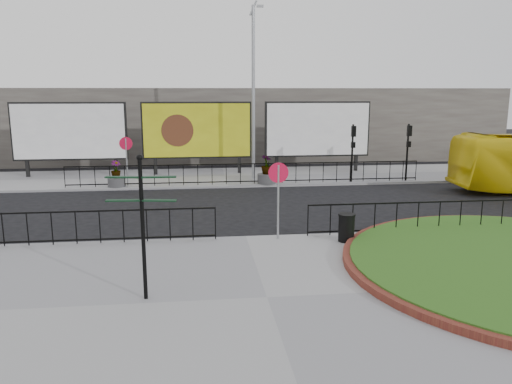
{
  "coord_description": "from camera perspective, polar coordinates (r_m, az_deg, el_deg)",
  "views": [
    {
      "loc": [
        -1.52,
        -15.68,
        4.77
      ],
      "look_at": [
        0.47,
        1.15,
        1.35
      ],
      "focal_mm": 35.0,
      "sensor_mm": 36.0,
      "label": 1
    }
  ],
  "objects": [
    {
      "name": "ground",
      "position": [
        16.46,
        -1.17,
        -5.45
      ],
      "size": [
        90.0,
        90.0,
        0.0
      ],
      "primitive_type": "plane",
      "color": "black",
      "rests_on": "ground"
    },
    {
      "name": "pavement_near",
      "position": [
        11.77,
        1.27,
        -12.2
      ],
      "size": [
        30.0,
        10.0,
        0.12
      ],
      "primitive_type": "cube",
      "color": "gray",
      "rests_on": "ground"
    },
    {
      "name": "pavement_far",
      "position": [
        28.12,
        -3.57,
        1.73
      ],
      "size": [
        44.0,
        6.0,
        0.12
      ],
      "primitive_type": "cube",
      "color": "gray",
      "rests_on": "ground"
    },
    {
      "name": "railing_near_left",
      "position": [
        16.53,
        -22.29,
        -3.84
      ],
      "size": [
        10.0,
        0.1,
        1.1
      ],
      "primitive_type": null,
      "color": "black",
      "rests_on": "pavement_near"
    },
    {
      "name": "railing_near_right",
      "position": [
        17.82,
        20.23,
        -2.62
      ],
      "size": [
        9.0,
        0.1,
        1.1
      ],
      "primitive_type": null,
      "color": "black",
      "rests_on": "pavement_near"
    },
    {
      "name": "railing_far",
      "position": [
        25.44,
        -0.99,
        2.12
      ],
      "size": [
        18.0,
        0.1,
        1.1
      ],
      "primitive_type": null,
      "color": "black",
      "rests_on": "pavement_far"
    },
    {
      "name": "speed_sign_far",
      "position": [
        25.48,
        -14.61,
        4.6
      ],
      "size": [
        0.64,
        0.07,
        2.47
      ],
      "color": "gray",
      "rests_on": "pavement_far"
    },
    {
      "name": "speed_sign_near",
      "position": [
        15.75,
        2.56,
        0.94
      ],
      "size": [
        0.64,
        0.07,
        2.47
      ],
      "color": "gray",
      "rests_on": "pavement_near"
    },
    {
      "name": "billboard_left",
      "position": [
        29.57,
        -20.53,
        6.47
      ],
      "size": [
        6.2,
        0.31,
        4.1
      ],
      "color": "black",
      "rests_on": "pavement_far"
    },
    {
      "name": "billboard_mid",
      "position": [
        28.73,
        -6.75,
        6.99
      ],
      "size": [
        6.2,
        0.31,
        4.1
      ],
      "color": "black",
      "rests_on": "pavement_far"
    },
    {
      "name": "billboard_right",
      "position": [
        29.58,
        7.04,
        7.1
      ],
      "size": [
        6.2,
        0.31,
        4.1
      ],
      "color": "black",
      "rests_on": "pavement_far"
    },
    {
      "name": "lamp_post",
      "position": [
        26.85,
        -0.29,
        11.52
      ],
      "size": [
        0.74,
        0.18,
        9.23
      ],
      "color": "gray",
      "rests_on": "pavement_far"
    },
    {
      "name": "signal_pole_a",
      "position": [
        26.41,
        11.01,
        5.38
      ],
      "size": [
        0.22,
        0.26,
        3.0
      ],
      "color": "black",
      "rests_on": "pavement_far"
    },
    {
      "name": "signal_pole_b",
      "position": [
        27.47,
        17.0,
        5.32
      ],
      "size": [
        0.22,
        0.26,
        3.0
      ],
      "color": "black",
      "rests_on": "pavement_far"
    },
    {
      "name": "building_backdrop",
      "position": [
        37.78,
        -4.49,
        7.92
      ],
      "size": [
        40.0,
        10.0,
        5.0
      ],
      "primitive_type": "cube",
      "color": "slate",
      "rests_on": "ground"
    },
    {
      "name": "fingerpost_sign",
      "position": [
        11.33,
        -12.89,
        -2.41
      ],
      "size": [
        1.55,
        0.4,
        3.32
      ],
      "rotation": [
        0.0,
        0.0,
        -0.17
      ],
      "color": "black",
      "rests_on": "pavement_near"
    },
    {
      "name": "litter_bin",
      "position": [
        16.0,
        10.29,
        -4.01
      ],
      "size": [
        0.54,
        0.54,
        0.89
      ],
      "color": "black",
      "rests_on": "pavement_near"
    },
    {
      "name": "planter_a",
      "position": [
        25.74,
        -15.69,
        1.65
      ],
      "size": [
        0.85,
        0.85,
        1.31
      ],
      "color": "#4C4C4F",
      "rests_on": "pavement_far"
    },
    {
      "name": "planter_b",
      "position": [
        25.65,
        1.21,
        2.2
      ],
      "size": [
        0.95,
        0.95,
        1.48
      ],
      "color": "#4C4C4F",
      "rests_on": "pavement_far"
    }
  ]
}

